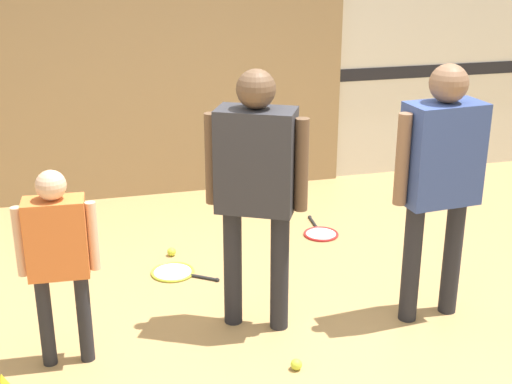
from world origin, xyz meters
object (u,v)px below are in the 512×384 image
(person_student_left, at_px, (58,248))
(person_student_right, at_px, (441,167))
(person_instructor, at_px, (256,174))
(tennis_ball_near_instructor, at_px, (296,364))
(racket_second_spare, at_px, (320,233))
(tennis_ball_by_spare_racket, at_px, (172,252))
(racket_spare_on_floor, at_px, (175,272))

(person_student_left, height_order, person_student_right, person_student_right)
(person_student_left, bearing_deg, person_student_right, 2.37)
(person_instructor, relative_size, tennis_ball_near_instructor, 24.56)
(person_instructor, height_order, racket_second_spare, person_instructor)
(person_student_left, relative_size, tennis_ball_by_spare_racket, 17.66)
(person_student_right, bearing_deg, racket_second_spare, -85.17)
(racket_spare_on_floor, bearing_deg, person_instructor, -28.76)
(racket_second_spare, bearing_deg, tennis_ball_near_instructor, 160.51)
(person_student_left, bearing_deg, person_instructor, 9.71)
(person_instructor, height_order, person_student_right, person_student_right)
(racket_second_spare, relative_size, tennis_ball_near_instructor, 8.07)
(person_instructor, height_order, tennis_ball_by_spare_racket, person_instructor)
(racket_spare_on_floor, distance_m, tennis_ball_near_instructor, 1.45)
(tennis_ball_near_instructor, bearing_deg, person_instructor, 100.24)
(person_student_left, distance_m, racket_second_spare, 2.53)
(tennis_ball_near_instructor, bearing_deg, person_student_left, 161.87)
(person_student_right, xyz_separation_m, tennis_ball_by_spare_racket, (-1.48, 1.29, -0.97))
(person_instructor, distance_m, racket_second_spare, 1.80)
(person_student_right, xyz_separation_m, racket_spare_on_floor, (-1.50, 0.99, -1.00))
(person_student_right, relative_size, racket_second_spare, 3.06)
(tennis_ball_near_instructor, distance_m, tennis_ball_by_spare_racket, 1.73)
(tennis_ball_near_instructor, bearing_deg, racket_second_spare, 66.62)
(person_instructor, distance_m, racket_spare_on_floor, 1.35)
(racket_spare_on_floor, height_order, racket_second_spare, same)
(person_student_left, height_order, racket_second_spare, person_student_left)
(racket_second_spare, relative_size, tennis_ball_by_spare_racket, 8.07)
(person_student_right, distance_m, tennis_ball_by_spare_racket, 2.19)
(racket_spare_on_floor, bearing_deg, person_student_left, -92.80)
(person_student_left, bearing_deg, tennis_ball_by_spare_racket, 61.62)
(person_instructor, relative_size, person_student_right, 0.99)
(person_student_right, bearing_deg, racket_spare_on_floor, -38.36)
(person_student_right, bearing_deg, tennis_ball_near_instructor, 15.38)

